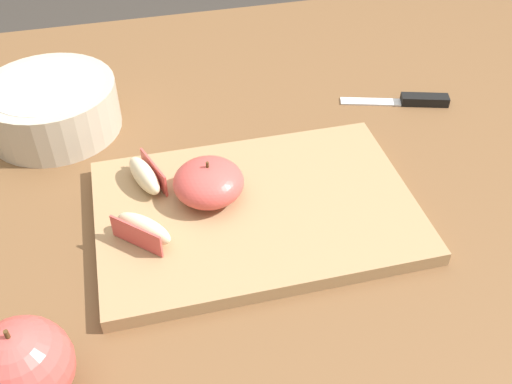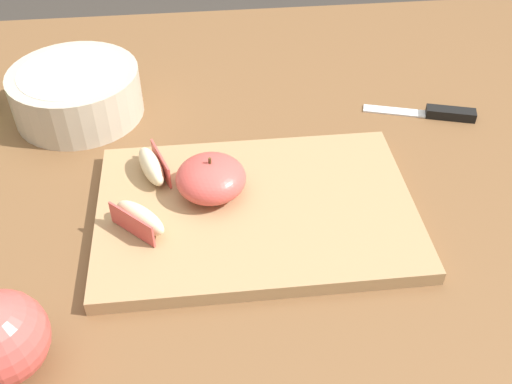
# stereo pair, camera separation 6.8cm
# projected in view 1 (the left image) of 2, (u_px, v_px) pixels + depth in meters

# --- Properties ---
(dining_table) EXTENTS (1.17, 0.96, 0.78)m
(dining_table) POSITION_uv_depth(u_px,v_px,m) (281.00, 222.00, 0.85)
(dining_table) COLOR brown
(dining_table) RESTS_ON ground_plane
(cutting_board) EXTENTS (0.37, 0.25, 0.02)m
(cutting_board) POSITION_uv_depth(u_px,v_px,m) (256.00, 210.00, 0.70)
(cutting_board) COLOR #A37F56
(cutting_board) RESTS_ON dining_table
(apple_half_skin_up) EXTENTS (0.08, 0.08, 0.05)m
(apple_half_skin_up) POSITION_uv_depth(u_px,v_px,m) (209.00, 182.00, 0.69)
(apple_half_skin_up) COLOR #D14C47
(apple_half_skin_up) RESTS_ON cutting_board
(apple_wedge_near_knife) EXTENTS (0.05, 0.07, 0.03)m
(apple_wedge_near_knife) POSITION_uv_depth(u_px,v_px,m) (145.00, 175.00, 0.71)
(apple_wedge_near_knife) COLOR beige
(apple_wedge_near_knife) RESTS_ON cutting_board
(apple_wedge_front) EXTENTS (0.07, 0.07, 0.03)m
(apple_wedge_front) POSITION_uv_depth(u_px,v_px,m) (143.00, 229.00, 0.64)
(apple_wedge_front) COLOR beige
(apple_wedge_front) RESTS_ON cutting_board
(paring_knife) EXTENTS (0.16, 0.06, 0.01)m
(paring_knife) POSITION_uv_depth(u_px,v_px,m) (415.00, 100.00, 0.88)
(paring_knife) COLOR silver
(paring_knife) RESTS_ON dining_table
(whole_apple_pink_lady) EXTENTS (0.09, 0.09, 0.10)m
(whole_apple_pink_lady) POSITION_uv_depth(u_px,v_px,m) (23.00, 367.00, 0.50)
(whole_apple_pink_lady) COLOR #D14C47
(whole_apple_pink_lady) RESTS_ON dining_table
(ceramic_fruit_bowl) EXTENTS (0.18, 0.18, 0.07)m
(ceramic_fruit_bowl) POSITION_uv_depth(u_px,v_px,m) (51.00, 106.00, 0.82)
(ceramic_fruit_bowl) COLOR #BCB29E
(ceramic_fruit_bowl) RESTS_ON dining_table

